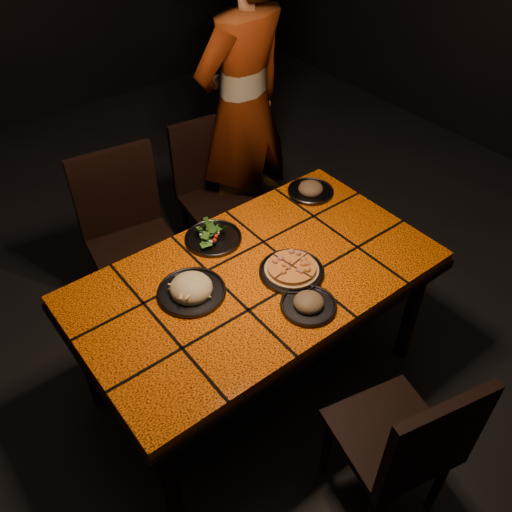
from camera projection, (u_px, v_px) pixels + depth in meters
room_shell at (257, 118)px, 1.88m from camera, size 6.04×7.04×3.08m
dining_table at (256, 286)px, 2.43m from camera, size 1.62×0.92×0.75m
chair_near at (407, 443)px, 2.02m from camera, size 0.50×0.50×0.92m
chair_far_left at (128, 229)px, 2.91m from camera, size 0.51×0.51×0.99m
chair_far_right at (213, 185)px, 3.29m from camera, size 0.47×0.47×0.92m
diner at (243, 110)px, 3.14m from camera, size 0.74×0.55×1.87m
plate_pizza at (292, 270)px, 2.37m from camera, size 0.29×0.29×0.04m
plate_pasta at (191, 289)px, 2.28m from camera, size 0.29×0.29×0.10m
plate_salad at (213, 235)px, 2.54m from camera, size 0.27×0.27×0.07m
plate_mushroom_a at (309, 303)px, 2.22m from camera, size 0.23×0.23×0.08m
plate_mushroom_b at (311, 189)px, 2.83m from camera, size 0.24×0.24×0.08m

